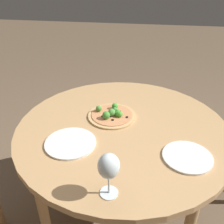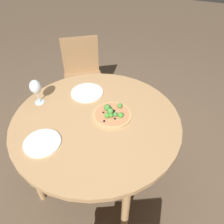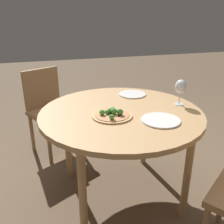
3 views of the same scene
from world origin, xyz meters
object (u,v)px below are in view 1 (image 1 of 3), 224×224
Objects in this scene: pizza at (112,114)px; wine_glass at (108,167)px; plate_near at (70,143)px; plate_far at (187,157)px.

wine_glass is at bearing -172.86° from pizza.
wine_glass is (-0.54, -0.07, 0.12)m from pizza.
plate_near is at bearing 40.38° from wine_glass.
pizza is 0.56m from wine_glass.
pizza is 1.43× the size of wine_glass.
wine_glass reaches higher than plate_far.
plate_near is (0.27, 0.23, -0.13)m from wine_glass.
pizza is 0.32m from plate_near.
wine_glass reaches higher than pizza.
plate_near is 1.11× the size of plate_far.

